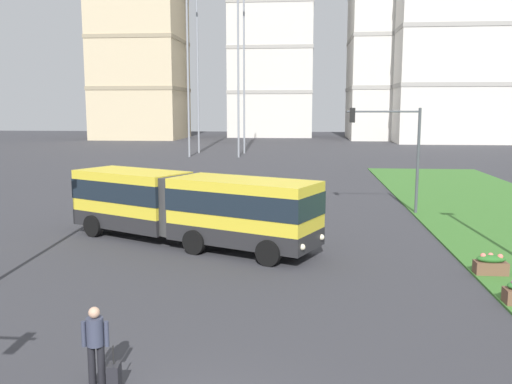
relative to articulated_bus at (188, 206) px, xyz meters
name	(u,v)px	position (x,y,z in m)	size (l,w,h in m)	color
articulated_bus	(188,206)	(0.00, 0.00, 0.00)	(11.68, 7.38, 3.00)	yellow
car_grey_wagon	(167,197)	(-2.97, 7.80, -0.90)	(4.53, 2.31, 1.58)	slate
pedestrian_crossing	(95,341)	(0.69, -12.43, -0.65)	(0.58, 0.36, 1.74)	black
rolling_suitcase	(114,377)	(1.14, -12.63, -1.34)	(0.28, 0.38, 0.97)	#232328
flower_planter_3	(491,264)	(11.55, -3.64, -1.23)	(1.10, 0.56, 0.74)	brown
traffic_light_far_right	(394,141)	(9.83, 7.89, 2.40)	(4.01, 0.28, 5.86)	#474C51
apartment_tower_west	(139,18)	(-26.93, 82.49, 21.07)	(16.16, 15.68, 45.40)	beige
apartment_tower_westcentre	(272,9)	(-2.47, 94.26, 24.29)	(17.00, 15.97, 51.84)	silver
apartment_tower_centre	(409,41)	(23.77, 85.84, 16.60)	(21.93, 17.92, 36.47)	silver
apartment_tower_eastcentre	(452,34)	(29.61, 77.40, 16.82)	(19.67, 18.44, 36.91)	silver
transmission_pylon	(217,19)	(-6.10, 45.56, 14.91)	(9.00, 6.24, 30.29)	gray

